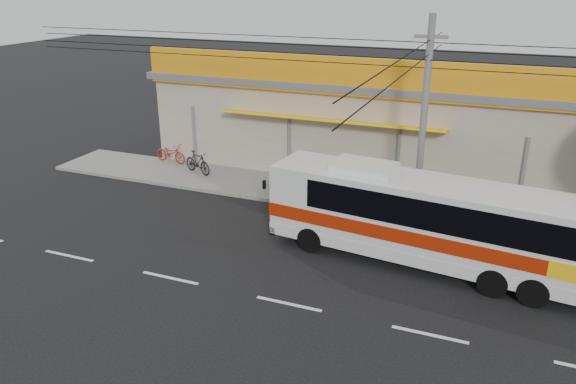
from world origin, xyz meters
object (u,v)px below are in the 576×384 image
(coach_bus, at_px, (430,217))
(motorbike_red, at_px, (171,153))
(utility_pole, at_px, (429,54))
(motorbike_dark, at_px, (198,162))

(coach_bus, distance_m, motorbike_red, 14.69)
(motorbike_red, distance_m, utility_pole, 14.01)
(utility_pole, bearing_deg, motorbike_red, 168.48)
(coach_bus, bearing_deg, motorbike_dark, 163.90)
(motorbike_dark, bearing_deg, utility_pole, -76.80)
(motorbike_red, bearing_deg, utility_pole, -93.15)
(utility_pole, bearing_deg, coach_bus, -73.95)
(coach_bus, xyz_separation_m, utility_pole, (-0.93, 3.23, 4.64))
(motorbike_dark, relative_size, utility_pole, 0.05)
(motorbike_red, xyz_separation_m, motorbike_dark, (2.10, -0.96, 0.05))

